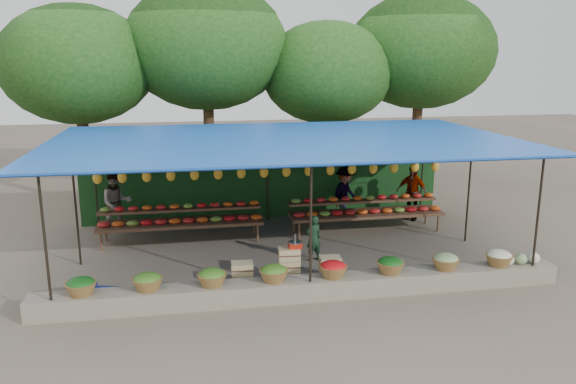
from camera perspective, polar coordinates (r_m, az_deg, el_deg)
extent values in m
plane|color=brown|center=(13.92, -0.35, -6.10)|extent=(60.00, 60.00, 0.00)
cube|color=#706859|center=(11.33, 2.09, -9.73)|extent=(10.60, 0.55, 0.40)
cylinder|color=black|center=(10.84, -23.41, -5.21)|extent=(0.05, 0.05, 2.80)
cylinder|color=black|center=(10.78, 2.32, -4.17)|extent=(0.05, 0.05, 2.80)
cylinder|color=black|center=(12.69, 24.01, -2.63)|extent=(0.05, 0.05, 2.80)
cylinder|color=black|center=(13.56, -20.77, -1.35)|extent=(0.05, 0.05, 2.80)
cylinder|color=black|center=(15.08, 17.90, 0.31)|extent=(0.05, 0.05, 2.80)
cylinder|color=black|center=(16.35, -19.03, 1.21)|extent=(0.05, 0.05, 2.80)
cylinder|color=black|center=(16.31, -2.13, 1.92)|extent=(0.05, 0.05, 2.80)
cylinder|color=black|center=(17.63, 13.51, 2.43)|extent=(0.05, 0.05, 2.80)
cube|color=blue|center=(13.25, -0.37, 5.38)|extent=(10.80, 6.60, 0.04)
cube|color=blue|center=(11.34, 1.38, 3.08)|extent=(10.80, 2.19, 0.26)
cube|color=blue|center=(15.23, -1.68, 5.75)|extent=(10.80, 2.19, 0.26)
cylinder|color=#9B9BA0|center=(14.74, -1.31, 3.13)|extent=(9.60, 0.01, 0.01)
ellipsoid|color=yellow|center=(14.78, -18.81, 1.34)|extent=(0.23, 0.17, 0.30)
ellipsoid|color=yellow|center=(14.70, -16.49, 1.44)|extent=(0.23, 0.17, 0.30)
ellipsoid|color=yellow|center=(14.65, -14.16, 1.54)|extent=(0.23, 0.17, 0.30)
ellipsoid|color=yellow|center=(14.62, -11.82, 1.65)|extent=(0.23, 0.17, 0.30)
ellipsoid|color=yellow|center=(14.61, -9.47, 1.74)|extent=(0.23, 0.17, 0.30)
ellipsoid|color=yellow|center=(14.63, -7.12, 1.84)|extent=(0.23, 0.17, 0.30)
ellipsoid|color=yellow|center=(14.68, -4.78, 1.93)|extent=(0.23, 0.17, 0.30)
ellipsoid|color=yellow|center=(14.75, -2.46, 2.02)|extent=(0.23, 0.17, 0.30)
ellipsoid|color=yellow|center=(14.84, -0.16, 2.11)|extent=(0.23, 0.17, 0.30)
ellipsoid|color=yellow|center=(14.95, 2.10, 2.19)|extent=(0.23, 0.17, 0.30)
ellipsoid|color=yellow|center=(15.09, 4.33, 2.26)|extent=(0.23, 0.17, 0.30)
ellipsoid|color=yellow|center=(15.25, 6.51, 2.33)|extent=(0.23, 0.17, 0.30)
ellipsoid|color=yellow|center=(15.44, 8.65, 2.40)|extent=(0.23, 0.17, 0.30)
ellipsoid|color=yellow|center=(15.64, 10.73, 2.46)|extent=(0.23, 0.17, 0.30)
ellipsoid|color=yellow|center=(15.86, 12.76, 2.51)|extent=(0.23, 0.17, 0.30)
ellipsoid|color=yellow|center=(16.11, 14.73, 2.57)|extent=(0.23, 0.17, 0.30)
ellipsoid|color=#165316|center=(11.13, -20.33, -8.72)|extent=(0.52, 0.52, 0.23)
ellipsoid|color=#41771F|center=(10.97, -14.09, -8.58)|extent=(0.52, 0.52, 0.23)
ellipsoid|color=#41771F|center=(10.95, -7.75, -8.34)|extent=(0.52, 0.52, 0.23)
ellipsoid|color=#41771F|center=(11.06, -1.47, -7.99)|extent=(0.52, 0.52, 0.23)
ellipsoid|color=red|center=(11.29, 4.61, -7.57)|extent=(0.52, 0.52, 0.23)
ellipsoid|color=#165316|center=(11.64, 10.38, -7.09)|extent=(0.52, 0.52, 0.23)
ellipsoid|color=#8BAB6B|center=(12.10, 15.74, -6.58)|extent=(0.52, 0.52, 0.23)
ellipsoid|color=silver|center=(12.66, 20.66, -6.06)|extent=(0.52, 0.52, 0.23)
cube|color=#1C4E20|center=(16.58, -2.25, 1.58)|extent=(10.60, 0.06, 2.50)
cylinder|color=#3C2216|center=(19.18, -19.99, 4.63)|extent=(0.36, 0.36, 3.97)
ellipsoid|color=#0F3A10|center=(19.00, -20.60, 12.03)|extent=(4.77, 4.77, 3.69)
cylinder|color=#3C2216|center=(19.29, -8.02, 6.12)|extent=(0.36, 0.36, 4.48)
ellipsoid|color=#0F3A10|center=(19.14, -8.30, 14.46)|extent=(5.39, 5.39, 4.17)
cylinder|color=#3C2216|center=(19.62, 3.86, 5.21)|extent=(0.36, 0.36, 3.71)
ellipsoid|color=#0F3A10|center=(19.42, 3.97, 12.00)|extent=(4.47, 4.47, 3.45)
cylinder|color=#3C2216|center=(21.07, 12.93, 6.35)|extent=(0.36, 0.36, 4.35)
ellipsoid|color=#0F3A10|center=(20.92, 13.33, 13.76)|extent=(5.24, 5.24, 4.05)
cube|color=#523820|center=(14.82, -10.82, -3.10)|extent=(4.20, 0.95, 0.08)
cube|color=#523820|center=(15.03, -10.87, -1.75)|extent=(4.20, 0.35, 0.06)
cylinder|color=#523820|center=(14.67, -18.44, -4.76)|extent=(0.06, 0.06, 0.50)
cylinder|color=#523820|center=(14.61, -3.10, -4.14)|extent=(0.06, 0.06, 0.50)
cylinder|color=#523820|center=(15.42, -18.05, -3.84)|extent=(0.06, 0.06, 0.50)
cylinder|color=#523820|center=(15.37, -3.48, -3.25)|extent=(0.06, 0.06, 0.50)
ellipsoid|color=red|center=(14.80, -18.22, -3.17)|extent=(0.31, 0.26, 0.13)
ellipsoid|color=olive|center=(15.16, -18.08, -1.71)|extent=(0.26, 0.22, 0.12)
ellipsoid|color=#D64A13|center=(14.75, -16.88, -3.12)|extent=(0.31, 0.26, 0.13)
ellipsoid|color=red|center=(15.11, -16.77, -1.66)|extent=(0.26, 0.22, 0.12)
ellipsoid|color=olive|center=(14.71, -15.52, -3.07)|extent=(0.31, 0.26, 0.13)
ellipsoid|color=red|center=(15.07, -15.45, -1.60)|extent=(0.26, 0.22, 0.12)
ellipsoid|color=red|center=(14.68, -14.16, -3.02)|extent=(0.31, 0.26, 0.13)
ellipsoid|color=#D64A13|center=(15.04, -14.12, -1.55)|extent=(0.26, 0.22, 0.12)
ellipsoid|color=red|center=(14.66, -12.80, -2.97)|extent=(0.31, 0.26, 0.13)
ellipsoid|color=red|center=(15.02, -12.79, -1.50)|extent=(0.26, 0.22, 0.12)
ellipsoid|color=#D64A13|center=(14.65, -11.43, -2.91)|extent=(0.31, 0.26, 0.13)
ellipsoid|color=#D64A13|center=(15.01, -11.45, -1.44)|extent=(0.26, 0.22, 0.12)
ellipsoid|color=red|center=(14.64, -10.06, -2.85)|extent=(0.31, 0.26, 0.13)
ellipsoid|color=olive|center=(15.01, -10.12, -1.39)|extent=(0.26, 0.22, 0.12)
ellipsoid|color=#D64A13|center=(14.65, -8.69, -2.80)|extent=(0.31, 0.26, 0.13)
ellipsoid|color=red|center=(15.01, -8.78, -1.33)|extent=(0.26, 0.22, 0.12)
ellipsoid|color=olive|center=(14.66, -7.32, -2.74)|extent=(0.31, 0.26, 0.13)
ellipsoid|color=red|center=(15.02, -7.45, -1.28)|extent=(0.26, 0.22, 0.12)
ellipsoid|color=red|center=(14.68, -5.96, -2.68)|extent=(0.31, 0.26, 0.13)
ellipsoid|color=#D64A13|center=(15.04, -6.12, -1.22)|extent=(0.26, 0.22, 0.12)
ellipsoid|color=red|center=(14.71, -4.60, -2.61)|extent=(0.31, 0.26, 0.13)
ellipsoid|color=red|center=(15.07, -4.79, -1.16)|extent=(0.26, 0.22, 0.12)
ellipsoid|color=#D64A13|center=(14.74, -3.24, -2.55)|extent=(0.31, 0.26, 0.13)
ellipsoid|color=#D64A13|center=(15.10, -3.47, -1.10)|extent=(0.26, 0.22, 0.12)
cube|color=#523820|center=(15.56, 7.91, -2.18)|extent=(4.20, 0.95, 0.08)
cube|color=#523820|center=(15.77, 7.61, -0.91)|extent=(4.20, 0.35, 0.06)
cylinder|color=#523820|center=(14.78, 1.14, -3.91)|extent=(0.06, 0.06, 0.50)
cylinder|color=#523820|center=(15.99, 14.99, -3.03)|extent=(0.06, 0.06, 0.50)
cylinder|color=#523820|center=(15.53, 0.56, -3.04)|extent=(0.06, 0.06, 0.50)
cylinder|color=#523820|center=(16.68, 13.84, -2.27)|extent=(0.06, 0.06, 0.50)
ellipsoid|color=red|center=(14.92, 1.15, -2.34)|extent=(0.31, 0.26, 0.13)
ellipsoid|color=olive|center=(15.28, 0.82, -0.91)|extent=(0.26, 0.22, 0.12)
ellipsoid|color=#D64A13|center=(14.99, 2.46, -2.27)|extent=(0.31, 0.26, 0.13)
ellipsoid|color=red|center=(15.35, 2.10, -0.85)|extent=(0.26, 0.22, 0.12)
ellipsoid|color=olive|center=(15.07, 3.76, -2.20)|extent=(0.31, 0.26, 0.13)
ellipsoid|color=red|center=(15.42, 3.37, -0.79)|extent=(0.26, 0.22, 0.12)
ellipsoid|color=red|center=(15.16, 5.04, -2.13)|extent=(0.31, 0.26, 0.13)
ellipsoid|color=#D64A13|center=(15.51, 4.62, -0.73)|extent=(0.26, 0.22, 0.12)
ellipsoid|color=red|center=(15.25, 6.31, -2.06)|extent=(0.31, 0.26, 0.13)
ellipsoid|color=red|center=(15.60, 5.87, -0.67)|extent=(0.26, 0.22, 0.12)
ellipsoid|color=#D64A13|center=(15.36, 7.56, -2.00)|extent=(0.31, 0.26, 0.13)
ellipsoid|color=#D64A13|center=(15.70, 7.09, -0.62)|extent=(0.26, 0.22, 0.12)
ellipsoid|color=red|center=(15.46, 8.80, -1.93)|extent=(0.31, 0.26, 0.13)
ellipsoid|color=olive|center=(15.81, 8.31, -0.56)|extent=(0.26, 0.22, 0.12)
ellipsoid|color=#D64A13|center=(15.58, 10.02, -1.86)|extent=(0.31, 0.26, 0.13)
ellipsoid|color=red|center=(15.92, 9.50, -0.50)|extent=(0.26, 0.22, 0.12)
ellipsoid|color=olive|center=(15.70, 11.22, -1.79)|extent=(0.31, 0.26, 0.13)
ellipsoid|color=red|center=(16.04, 10.68, -0.45)|extent=(0.26, 0.22, 0.12)
ellipsoid|color=red|center=(15.83, 12.39, -1.72)|extent=(0.31, 0.26, 0.13)
ellipsoid|color=#D64A13|center=(16.17, 11.84, -0.39)|extent=(0.26, 0.22, 0.12)
ellipsoid|color=red|center=(15.97, 13.56, -1.66)|extent=(0.31, 0.26, 0.13)
ellipsoid|color=red|center=(16.30, 12.98, -0.34)|extent=(0.26, 0.22, 0.12)
ellipsoid|color=#D64A13|center=(16.11, 14.69, -1.59)|extent=(0.31, 0.26, 0.13)
ellipsoid|color=#D64A13|center=(16.44, 14.10, -0.28)|extent=(0.26, 0.22, 0.12)
cube|color=tan|center=(11.95, -4.66, -8.89)|extent=(0.47, 0.37, 0.25)
cube|color=tan|center=(11.86, -4.68, -7.73)|extent=(0.47, 0.37, 0.25)
cube|color=tan|center=(12.08, 0.12, -8.60)|extent=(0.47, 0.37, 0.25)
cube|color=tan|center=(11.99, 0.12, -7.45)|extent=(0.47, 0.37, 0.25)
cube|color=tan|center=(11.89, 0.12, -6.28)|extent=(0.47, 0.37, 0.25)
cube|color=tan|center=(12.26, 4.30, -8.29)|extent=(0.47, 0.37, 0.25)
cube|color=tan|center=(12.17, 4.33, -7.15)|extent=(0.47, 0.37, 0.25)
cube|color=red|center=(11.86, 0.72, -5.43)|extent=(0.27, 0.23, 0.11)
cylinder|color=#9B9BA0|center=(11.84, 0.72, -5.12)|extent=(0.29, 0.29, 0.03)
cylinder|color=#9B9BA0|center=(11.81, 0.72, -4.73)|extent=(0.03, 0.03, 0.20)
imported|color=#17331E|center=(13.19, 2.62, -4.71)|extent=(0.47, 0.38, 1.10)
imported|color=slate|center=(15.89, -17.04, -1.06)|extent=(0.95, 0.82, 1.68)
imported|color=slate|center=(16.49, 5.82, -0.14)|extent=(1.17, 1.14, 1.61)
imported|color=slate|center=(16.88, 12.47, -0.04)|extent=(0.95, 0.96, 1.63)
cube|color=navy|center=(11.52, -17.86, -10.20)|extent=(0.64, 0.53, 0.33)
cube|color=navy|center=(11.99, -20.07, -9.47)|extent=(0.56, 0.43, 0.32)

